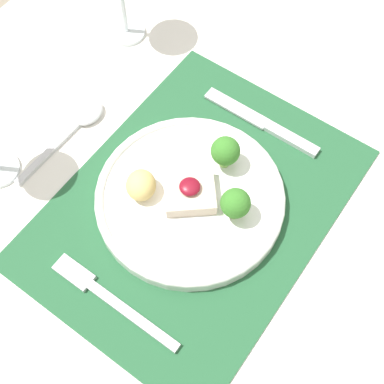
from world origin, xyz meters
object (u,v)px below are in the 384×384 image
(dinner_plate, at_px, (193,193))
(knife, at_px, (268,126))
(fork, at_px, (106,296))
(spoon, at_px, (79,120))

(dinner_plate, bearing_deg, knife, -7.62)
(fork, bearing_deg, spoon, 49.40)
(fork, distance_m, knife, 0.33)
(fork, relative_size, spoon, 1.08)
(dinner_plate, height_order, spoon, dinner_plate)
(fork, xyz_separation_m, spoon, (0.18, 0.20, 0.00))
(dinner_plate, bearing_deg, spoon, 88.12)
(fork, bearing_deg, knife, -3.71)
(dinner_plate, height_order, fork, dinner_plate)
(spoon, bearing_deg, dinner_plate, -89.12)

